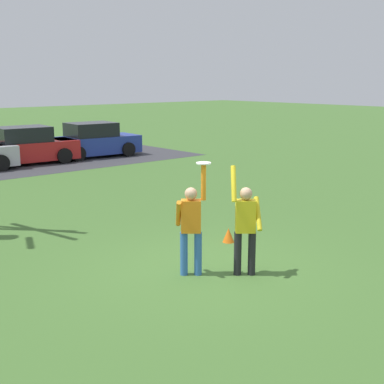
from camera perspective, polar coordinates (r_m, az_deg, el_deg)
ground_plane at (r=10.26m, az=1.27°, el=-8.29°), size 120.00×120.00×0.00m
person_catcher at (r=9.70m, az=-0.11°, el=-3.39°), size 0.56×0.55×2.08m
person_defender at (r=9.75m, az=5.73°, el=-3.37°), size 0.65×0.65×2.05m
frisbee_disc at (r=9.47m, az=1.25°, el=3.11°), size 0.27×0.27×0.02m
parked_car_red at (r=23.92m, az=-17.29°, el=4.64°), size 4.22×2.28×1.59m
parked_car_blue at (r=25.40m, az=-10.45°, el=5.38°), size 4.22×2.28×1.59m
field_cone_orange at (r=11.90m, az=3.92°, el=-4.62°), size 0.26×0.26×0.32m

